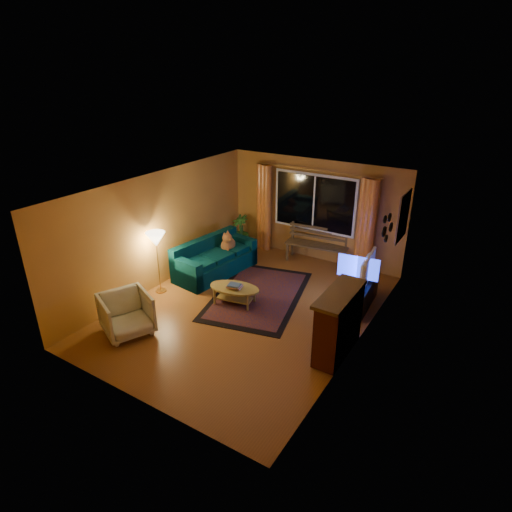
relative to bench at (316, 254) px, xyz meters
The scene contains 22 objects.
floor 2.77m from the bench, 94.51° to the right, with size 4.50×6.00×0.02m, color brown.
ceiling 3.58m from the bench, 94.51° to the right, with size 4.50×6.00×0.02m, color white.
wall_back 1.08m from the bench, 129.83° to the left, with size 4.50×0.02×2.50m, color #BF8236.
wall_left 3.84m from the bench, 132.01° to the right, with size 0.02×6.00×2.50m, color #BF8236.
wall_right 3.57m from the bench, 53.39° to the right, with size 0.02×6.00×2.50m, color #BF8236.
window 1.26m from the bench, 138.04° to the left, with size 2.00×0.02×1.30m, color black.
curtain_rod 2.04m from the bench, 145.33° to the left, with size 0.03×0.03×3.20m, color #BF8C3F.
curtain_left 1.81m from the bench, behind, with size 0.36×0.36×2.24m, color orange.
curtain_right 1.45m from the bench, ahead, with size 0.36×0.36×2.24m, color orange.
bench is the anchor object (origin of this frame).
potted_plant 2.19m from the bench, behind, with size 0.49×0.49×0.87m, color #235B1E.
sofa 2.51m from the bench, 134.05° to the right, with size 0.87×2.03×0.82m, color #02292E.
dog 2.19m from the bench, 141.54° to the right, with size 0.30×0.42×0.45m, color #A15E2E, non-canonical shape.
armchair 4.89m from the bench, 109.47° to the right, with size 0.82×0.77×0.85m, color beige.
floor_lamp 3.87m from the bench, 125.23° to the right, with size 0.23×0.23×1.35m, color #BF8C3F.
rug 2.22m from the bench, 98.66° to the right, with size 1.75×2.76×0.02m, color #662508.
coffee_table 2.78m from the bench, 101.72° to the right, with size 1.05×1.05×0.38m, color #9F8A3F.
tv_console 2.17m from the bench, 41.25° to the right, with size 0.43×1.28×0.53m, color black.
television 2.25m from the bench, 41.25° to the right, with size 1.02×0.13×0.59m, color black.
fireplace 3.66m from the bench, 59.80° to the right, with size 0.40×1.20×1.10m, color maroon.
mirror_cluster 2.92m from the bench, 36.04° to the right, with size 0.06×0.60×0.56m, color black, non-canonical shape.
painting 2.47m from the bench, ahead, with size 0.04×0.76×0.96m, color orange.
Camera 1 is at (4.06, -6.22, 4.49)m, focal length 30.00 mm.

